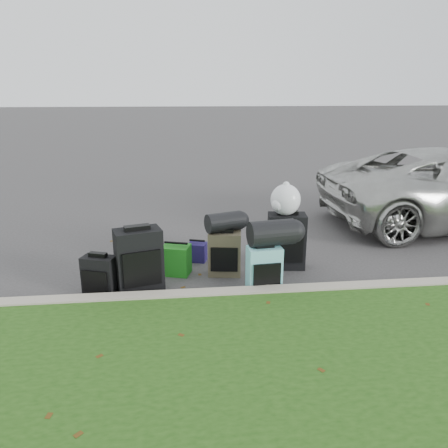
{
  "coord_description": "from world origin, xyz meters",
  "views": [
    {
      "loc": [
        -0.7,
        -5.38,
        2.28
      ],
      "look_at": [
        -0.1,
        0.2,
        0.55
      ],
      "focal_mm": 35.0,
      "sensor_mm": 36.0,
      "label": 1
    }
  ],
  "objects": [
    {
      "name": "ground",
      "position": [
        0.0,
        0.0,
        0.0
      ],
      "size": [
        120.0,
        120.0,
        0.0
      ],
      "primitive_type": "plane",
      "color": "#383535",
      "rests_on": "ground"
    },
    {
      "name": "curb",
      "position": [
        0.0,
        -1.0,
        0.07
      ],
      "size": [
        120.0,
        0.18,
        0.15
      ],
      "primitive_type": "cube",
      "color": "#9E937F",
      "rests_on": "ground"
    },
    {
      "name": "suitcase_small_black",
      "position": [
        -1.63,
        -0.64,
        0.23
      ],
      "size": [
        0.42,
        0.32,
        0.47
      ],
      "primitive_type": "cube",
      "rotation": [
        0.0,
        0.0,
        -0.34
      ],
      "color": "black",
      "rests_on": "ground"
    },
    {
      "name": "suitcase_large_black_left",
      "position": [
        -1.18,
        -0.58,
        0.38
      ],
      "size": [
        0.59,
        0.45,
        0.76
      ],
      "primitive_type": "cube",
      "rotation": [
        0.0,
        0.0,
        0.28
      ],
      "color": "black",
      "rests_on": "ground"
    },
    {
      "name": "suitcase_olive",
      "position": [
        -0.14,
        -0.21,
        0.28
      ],
      "size": [
        0.44,
        0.32,
        0.57
      ],
      "primitive_type": "cube",
      "rotation": [
        0.0,
        0.0,
        -0.15
      ],
      "color": "#3C3626",
      "rests_on": "ground"
    },
    {
      "name": "suitcase_teal",
      "position": [
        0.26,
        -0.77,
        0.28
      ],
      "size": [
        0.41,
        0.26,
        0.55
      ],
      "primitive_type": "cube",
      "rotation": [
        0.0,
        0.0,
        0.09
      ],
      "color": "#579EA3",
      "rests_on": "ground"
    },
    {
      "name": "suitcase_large_black_right",
      "position": [
        0.7,
        -0.05,
        0.37
      ],
      "size": [
        0.52,
        0.35,
        0.73
      ],
      "primitive_type": "cube",
      "rotation": [
        0.0,
        0.0,
        -0.13
      ],
      "color": "black",
      "rests_on": "ground"
    },
    {
      "name": "tote_green",
      "position": [
        -0.75,
        -0.13,
        0.19
      ],
      "size": [
        0.4,
        0.36,
        0.38
      ],
      "primitive_type": "cube",
      "rotation": [
        0.0,
        0.0,
        -0.3
      ],
      "color": "#1C791B",
      "rests_on": "ground"
    },
    {
      "name": "tote_navy",
      "position": [
        -0.46,
        0.29,
        0.13
      ],
      "size": [
        0.29,
        0.25,
        0.26
      ],
      "primitive_type": "cube",
      "rotation": [
        0.0,
        0.0,
        -0.31
      ],
      "color": "#1E164E",
      "rests_on": "ground"
    },
    {
      "name": "duffel_left",
      "position": [
        -0.14,
        -0.16,
        0.69
      ],
      "size": [
        0.51,
        0.38,
        0.24
      ],
      "primitive_type": "cylinder",
      "rotation": [
        0.0,
        1.57,
        0.33
      ],
      "color": "black",
      "rests_on": "suitcase_olive"
    },
    {
      "name": "duffel_right",
      "position": [
        0.36,
        -0.7,
        0.7
      ],
      "size": [
        0.57,
        0.38,
        0.3
      ],
      "primitive_type": "cylinder",
      "rotation": [
        0.0,
        1.57,
        0.16
      ],
      "color": "black",
      "rests_on": "suitcase_teal"
    },
    {
      "name": "trash_bag",
      "position": [
        0.67,
        -0.05,
        0.93
      ],
      "size": [
        0.39,
        0.39,
        0.39
      ],
      "primitive_type": "sphere",
      "color": "white",
      "rests_on": "suitcase_large_black_right"
    }
  ]
}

